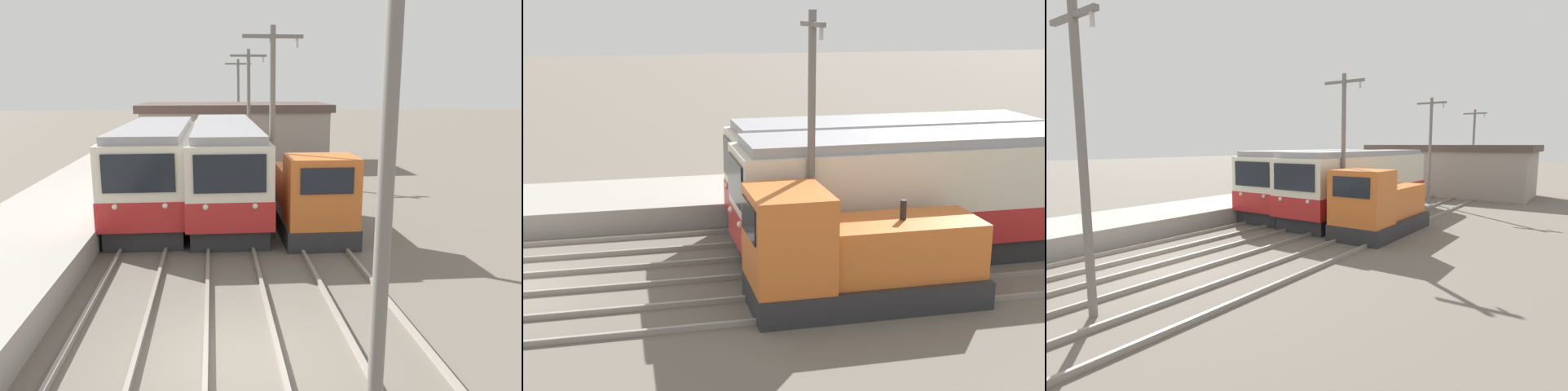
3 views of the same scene
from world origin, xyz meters
TOP-DOWN VIEW (x-y plane):
  - platform_left at (-6.25, 0.00)m, footprint 4.50×54.00m
  - commuter_train_left at (-2.60, 11.71)m, footprint 2.84×10.39m
  - commuter_train_center at (0.20, 12.51)m, footprint 2.84×12.55m
  - shunting_locomotive at (3.20, 8.73)m, footprint 2.40×5.90m
  - catenary_mast_mid at (1.71, 8.04)m, footprint 2.00×0.20m

SIDE VIEW (x-z plane):
  - platform_left at x=-6.25m, z-range 0.00..0.81m
  - shunting_locomotive at x=3.20m, z-range -0.29..2.71m
  - commuter_train_center at x=0.20m, z-range -0.13..3.57m
  - commuter_train_left at x=-2.60m, z-range -0.13..3.58m
  - catenary_mast_mid at x=1.71m, z-range 0.32..7.48m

